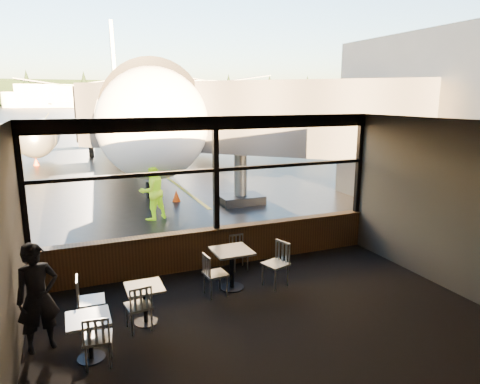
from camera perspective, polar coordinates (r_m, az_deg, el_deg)
ground_plane at (r=129.12m, az=-21.37°, el=9.92°), size 520.00×520.00×0.00m
carpet_floor at (r=7.82m, az=4.59°, el=-17.38°), size 8.00×6.00×0.01m
ceiling at (r=6.80m, az=5.11°, el=9.06°), size 8.00×6.00×0.04m
wall_left at (r=6.45m, az=-29.07°, el=-8.63°), size 0.04×6.00×3.50m
wall_right at (r=9.58m, az=26.65°, el=-1.84°), size 0.04×6.00×3.50m
wall_back at (r=4.86m, az=21.80°, el=-14.77°), size 8.00×0.04×3.50m
window_sill at (r=10.15m, az=-3.11°, el=-7.40°), size 8.00×0.28×0.90m
window_header at (r=9.57m, az=-3.32°, el=9.16°), size 8.00×0.18×0.30m
mullion_left at (r=9.22m, az=-27.10°, el=0.46°), size 0.12×0.12×2.60m
mullion_centre at (r=9.70m, az=-3.24°, el=2.37°), size 0.12×0.12×2.60m
mullion_right at (r=11.59m, az=15.56°, el=3.59°), size 0.12×0.12×2.60m
window_transom at (r=9.68m, az=-3.24°, el=2.95°), size 8.00×0.10×0.08m
airliner at (r=29.13m, az=-15.25°, el=15.29°), size 32.80×38.38×11.08m
jet_bridge at (r=16.06m, az=2.45°, el=7.74°), size 9.66×11.80×5.15m
cafe_table_near at (r=9.00m, az=-1.10°, el=-10.26°), size 0.77×0.77×0.85m
cafe_table_mid at (r=7.93m, az=-12.53°, el=-14.46°), size 0.63×0.63×0.69m
cafe_table_left at (r=7.19m, az=-19.40°, el=-17.92°), size 0.63×0.63×0.69m
chair_near_e at (r=9.11m, az=4.74°, el=-9.62°), size 0.66×0.66×0.96m
chair_near_w at (r=8.70m, az=-3.28°, el=-10.92°), size 0.53×0.53×0.89m
chair_near_n at (r=9.95m, az=-0.15°, el=-8.10°), size 0.45×0.45×0.80m
chair_mid_s at (r=7.71m, az=-13.37°, el=-14.62°), size 0.52×0.52×0.86m
chair_mid_w at (r=8.02m, az=-19.22°, el=-13.59°), size 0.54×0.54×0.94m
chair_left_s at (r=6.98m, az=-18.44°, el=-18.07°), size 0.52×0.52×0.85m
passenger at (r=7.49m, az=-25.35°, el=-12.61°), size 0.73×0.57×1.75m
ground_crew at (r=14.11m, az=-11.66°, el=0.11°), size 1.12×1.01×1.88m
cone_nose at (r=16.55m, az=-8.49°, el=-0.50°), size 0.31×0.31×0.44m
cone_wing at (r=27.82m, az=-25.54°, el=3.69°), size 0.33×0.33×0.46m
terminal_annex at (r=17.49m, az=26.56°, el=8.24°), size 5.00×7.00×6.00m
hangar_mid at (r=194.05m, az=-22.01°, el=11.93°), size 38.00×15.00×10.00m
hangar_right at (r=197.40m, az=-3.89°, el=13.07°), size 50.00×20.00×12.00m
fuel_tank_b at (r=191.77m, az=-28.02°, el=10.79°), size 8.00×8.00×6.00m
fuel_tank_c at (r=191.15m, az=-25.00°, el=11.08°), size 8.00×8.00×6.00m
treeline at (r=219.05m, az=-22.14°, el=12.15°), size 360.00×3.00×12.00m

